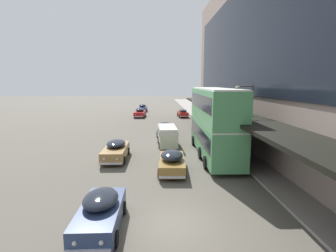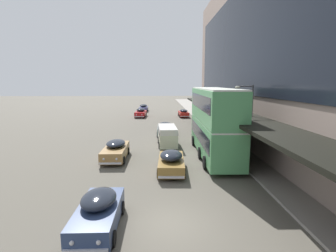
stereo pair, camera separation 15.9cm
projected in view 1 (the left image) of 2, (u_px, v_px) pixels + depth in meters
The scene contains 11 objects.
ground at pixel (169, 224), 11.85m from camera, with size 240.00×240.00×0.00m, color #59544A.
transit_bus_kerbside_front at pixel (214, 120), 22.50m from camera, with size 2.94×11.59×5.89m.
sedan_trailing_mid at pixel (140, 113), 49.25m from camera, with size 2.12×4.98×1.63m.
sedan_far_back at pixel (101, 212), 11.40m from camera, with size 1.86×4.35×1.59m.
sedan_second_mid at pixel (172, 161), 18.76m from camera, with size 2.07×4.58×1.59m.
sedan_second_near at pixel (183, 113), 49.19m from camera, with size 1.90×4.46×1.45m.
sedan_trailing_near at pixel (165, 128), 32.17m from camera, with size 2.05×4.60×1.60m.
sedan_oncoming_rear at pixel (143, 108), 58.91m from camera, with size 2.01×4.92×1.59m.
sedan_lead_near at pixel (116, 150), 21.91m from camera, with size 1.94×4.89×1.56m.
vw_van at pixel (167, 135), 26.80m from camera, with size 2.02×4.60×1.96m.
street_lamp at pixel (249, 116), 21.07m from camera, with size 1.50×0.28×6.02m.
Camera 1 is at (-0.51, -10.95, 6.32)m, focal length 28.00 mm.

